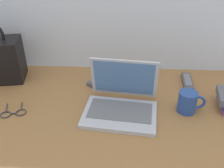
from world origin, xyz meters
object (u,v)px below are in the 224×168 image
remote_control_far (99,79)px  coffee_mug (188,102)px  remote_control_near (187,82)px  eyeglasses (13,113)px  laptop (121,101)px

remote_control_far → coffee_mug: bearing=-30.2°
coffee_mug → remote_control_near: size_ratio=0.74×
coffee_mug → eyeglasses: coffee_mug is taller
coffee_mug → remote_control_near: 0.24m
eyeglasses → remote_control_near: bearing=20.4°
eyeglasses → remote_control_far: bearing=41.3°
remote_control_near → eyeglasses: size_ratio=1.29×
laptop → eyeglasses: 0.47m
remote_control_far → eyeglasses: bearing=-138.7°
eyeglasses → coffee_mug: bearing=4.7°
remote_control_near → remote_control_far: size_ratio=1.00×
coffee_mug → eyeglasses: size_ratio=0.95×
coffee_mug → remote_control_near: coffee_mug is taller
laptop → eyeglasses: size_ratio=2.63×
coffee_mug → eyeglasses: bearing=-175.3°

